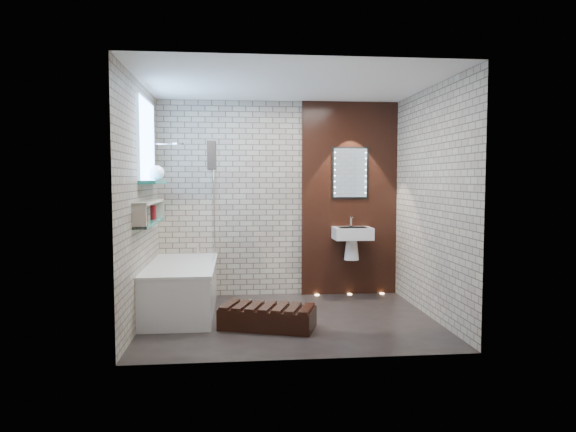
{
  "coord_description": "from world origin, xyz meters",
  "views": [
    {
      "loc": [
        -0.59,
        -5.74,
        1.56
      ],
      "look_at": [
        0.0,
        0.15,
        1.15
      ],
      "focal_mm": 32.81,
      "sensor_mm": 36.0,
      "label": 1
    }
  ],
  "objects": [
    {
      "name": "towel",
      "position": [
        -0.87,
        0.7,
        1.85
      ],
      "size": [
        0.1,
        0.26,
        0.34
      ],
      "primitive_type": "cube",
      "color": "#282220",
      "rests_on": "bath_screen"
    },
    {
      "name": "sill_vases",
      "position": [
        -1.5,
        0.54,
        1.64
      ],
      "size": [
        0.17,
        0.17,
        0.17
      ],
      "color": "white",
      "rests_on": "clerestory_window"
    },
    {
      "name": "room_shell",
      "position": [
        0.0,
        0.0,
        1.3
      ],
      "size": [
        3.24,
        3.2,
        2.6
      ],
      "color": "gray",
      "rests_on": "ground"
    },
    {
      "name": "walnut_panel",
      "position": [
        0.95,
        1.27,
        1.3
      ],
      "size": [
        1.3,
        0.06,
        2.6
      ],
      "primitive_type": "cube",
      "color": "black",
      "rests_on": "ground"
    },
    {
      "name": "led_mirror",
      "position": [
        0.95,
        1.23,
        1.65
      ],
      "size": [
        0.5,
        0.02,
        0.7
      ],
      "color": "black",
      "rests_on": "walnut_panel"
    },
    {
      "name": "floor_uplights",
      "position": [
        0.95,
        1.2,
        0.01
      ],
      "size": [
        0.96,
        0.06,
        0.01
      ],
      "color": "#FFD899",
      "rests_on": "ground"
    },
    {
      "name": "shower_head",
      "position": [
        -1.3,
        0.95,
        2.0
      ],
      "size": [
        0.18,
        0.18,
        0.02
      ],
      "primitive_type": "cylinder",
      "color": "silver",
      "rests_on": "room_shell"
    },
    {
      "name": "ground",
      "position": [
        0.0,
        0.0,
        0.0
      ],
      "size": [
        3.2,
        3.2,
        0.0
      ],
      "primitive_type": "plane",
      "color": "black",
      "rests_on": "ground"
    },
    {
      "name": "niche_bottles",
      "position": [
        -1.53,
        0.31,
        1.18
      ],
      "size": [
        0.07,
        0.56,
        0.17
      ],
      "color": "maroon",
      "rests_on": "display_niche"
    },
    {
      "name": "bath_screen",
      "position": [
        -0.87,
        0.89,
        1.28
      ],
      "size": [
        0.01,
        0.78,
        1.4
      ],
      "primitive_type": "cube",
      "color": "white",
      "rests_on": "bathtub"
    },
    {
      "name": "bathtub",
      "position": [
        -1.22,
        0.45,
        0.29
      ],
      "size": [
        0.79,
        1.74,
        0.7
      ],
      "color": "white",
      "rests_on": "ground"
    },
    {
      "name": "display_niche",
      "position": [
        -1.53,
        0.15,
        1.2
      ],
      "size": [
        0.14,
        1.3,
        0.26
      ],
      "color": "teal",
      "rests_on": "room_shell"
    },
    {
      "name": "walnut_step",
      "position": [
        -0.26,
        -0.31,
        0.11
      ],
      "size": [
        1.06,
        0.72,
        0.22
      ],
      "primitive_type": "cube",
      "rotation": [
        0.0,
        0.0,
        -0.33
      ],
      "color": "black",
      "rests_on": "ground"
    },
    {
      "name": "clerestory_window",
      "position": [
        -1.57,
        0.35,
        1.9
      ],
      "size": [
        0.18,
        1.0,
        0.94
      ],
      "color": "#7FADE0",
      "rests_on": "room_shell"
    },
    {
      "name": "washbasin",
      "position": [
        0.95,
        1.07,
        0.79
      ],
      "size": [
        0.5,
        0.36,
        0.58
      ],
      "color": "white",
      "rests_on": "walnut_panel"
    }
  ]
}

